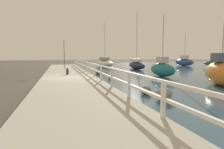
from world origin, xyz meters
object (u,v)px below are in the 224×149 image
Objects in this scene: sailboat_orange at (221,72)px; sailboat_blue at (184,62)px; mooring_bollard at (67,71)px; sailboat_white at (105,63)px; sailboat_green at (224,63)px; sailboat_teal at (162,69)px; dock_lamp at (64,47)px; sailboat_navy at (136,65)px.

sailboat_orange is 21.67m from sailboat_blue.
mooring_bollard is 24.19m from sailboat_blue.
sailboat_green is at bearing -36.31° from sailboat_white.
sailboat_blue reaches higher than mooring_bollard.
sailboat_white is 1.31× the size of sailboat_teal.
sailboat_green is (2.37, -5.95, -0.04)m from sailboat_blue.
dock_lamp is at bearing 154.11° from sailboat_green.
sailboat_orange reaches higher than sailboat_green.
sailboat_white is at bearing 43.57° from dock_lamp.
mooring_bollard is 8.36m from sailboat_teal.
sailboat_navy is 1.11× the size of sailboat_white.
sailboat_orange is (9.24, -13.16, -2.05)m from dock_lamp.
sailboat_orange reaches higher than sailboat_navy.
sailboat_green is at bearing 13.67° from mooring_bollard.
sailboat_navy is 12.56m from sailboat_blue.
mooring_bollard is at bearing -170.85° from sailboat_blue.
sailboat_orange reaches higher than mooring_bollard.
sailboat_white is at bearing 120.91° from sailboat_orange.
sailboat_white is (6.53, 13.02, 0.05)m from mooring_bollard.
mooring_bollard is 11.84m from sailboat_navy.
dock_lamp is 9.81m from sailboat_navy.
sailboat_teal is (-1.23, -8.22, 0.08)m from sailboat_navy.
sailboat_blue is 14.71m from sailboat_white.
sailboat_navy reaches higher than dock_lamp.
sailboat_white is 14.30m from sailboat_teal.
sailboat_navy is 0.96× the size of sailboat_orange.
sailboat_green reaches higher than mooring_bollard.
sailboat_navy reaches higher than sailboat_white.
dock_lamp is 11.71m from sailboat_teal.
sailboat_blue is 6.41m from sailboat_green.
sailboat_white is (-17.02, 7.29, -0.08)m from sailboat_green.
sailboat_navy is 8.32m from sailboat_teal.
dock_lamp is 23.71m from sailboat_green.
sailboat_navy reaches higher than sailboat_green.
sailboat_orange reaches higher than sailboat_blue.
sailboat_green is 1.07× the size of sailboat_teal.
sailboat_blue is at bearing 39.96° from sailboat_teal.
dock_lamp is 0.64× the size of sailboat_teal.
sailboat_teal is at bearing -179.02° from sailboat_green.
sailboat_blue is 1.01× the size of sailboat_green.
sailboat_teal reaches higher than dock_lamp.
mooring_bollard is at bearing -129.78° from sailboat_white.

